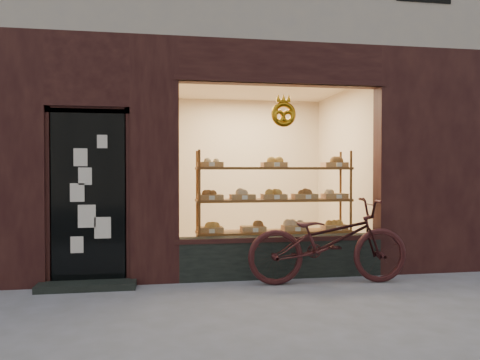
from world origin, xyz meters
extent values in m
plane|color=#606060|center=(0.00, 0.00, 0.00)|extent=(90.00, 90.00, 0.00)
cube|color=black|center=(0.45, 2.12, 0.28)|extent=(2.70, 0.25, 0.55)
cube|color=black|center=(-2.00, 2.06, 1.10)|extent=(0.90, 0.04, 2.15)
cube|color=black|center=(-2.00, 1.90, 0.04)|extent=(1.15, 0.35, 0.08)
torus|color=#BC7D11|center=(0.45, 2.02, 2.15)|extent=(0.33, 0.07, 0.33)
cube|color=brown|center=(0.45, 2.55, 0.05)|extent=(2.20, 0.45, 0.04)
cube|color=brown|center=(0.45, 2.55, 0.55)|extent=(2.20, 0.45, 0.03)
cube|color=brown|center=(0.45, 2.55, 1.00)|extent=(2.20, 0.45, 0.04)
cube|color=brown|center=(0.45, 2.55, 1.45)|extent=(2.20, 0.45, 0.04)
cylinder|color=brown|center=(-0.62, 2.35, 0.85)|extent=(0.04, 0.04, 1.70)
cylinder|color=brown|center=(1.52, 2.35, 0.85)|extent=(0.04, 0.04, 1.70)
cylinder|color=brown|center=(-0.62, 2.75, 0.85)|extent=(0.04, 0.04, 1.70)
cylinder|color=brown|center=(1.52, 2.75, 0.85)|extent=(0.04, 0.04, 1.70)
cube|color=olive|center=(-0.45, 2.55, 0.60)|extent=(0.34, 0.24, 0.07)
sphere|color=#BB7D28|center=(-0.45, 2.55, 0.69)|extent=(0.11, 0.11, 0.11)
cube|color=beige|center=(-0.45, 2.36, 0.60)|extent=(0.07, 0.01, 0.05)
cube|color=olive|center=(0.15, 2.55, 0.60)|extent=(0.34, 0.24, 0.07)
sphere|color=brown|center=(0.15, 2.55, 0.69)|extent=(0.11, 0.11, 0.11)
cube|color=beige|center=(0.15, 2.36, 0.60)|extent=(0.08, 0.01, 0.05)
cube|color=olive|center=(0.75, 2.55, 0.60)|extent=(0.34, 0.24, 0.07)
sphere|color=#CAB884|center=(0.75, 2.55, 0.69)|extent=(0.11, 0.11, 0.11)
cube|color=beige|center=(0.75, 2.36, 0.60)|extent=(0.07, 0.01, 0.05)
cube|color=olive|center=(1.35, 2.55, 0.60)|extent=(0.34, 0.24, 0.07)
sphere|color=#BB7D28|center=(1.35, 2.55, 0.69)|extent=(0.11, 0.11, 0.11)
cube|color=beige|center=(1.35, 2.36, 0.60)|extent=(0.08, 0.01, 0.05)
cube|color=olive|center=(-0.45, 2.55, 1.05)|extent=(0.34, 0.24, 0.07)
sphere|color=brown|center=(-0.45, 2.55, 1.14)|extent=(0.11, 0.11, 0.11)
cube|color=beige|center=(-0.45, 2.36, 1.05)|extent=(0.07, 0.01, 0.06)
cube|color=olive|center=(0.00, 2.55, 1.05)|extent=(0.34, 0.24, 0.07)
sphere|color=#CAB884|center=(0.00, 2.55, 1.14)|extent=(0.11, 0.11, 0.11)
cube|color=beige|center=(0.00, 2.36, 1.05)|extent=(0.07, 0.01, 0.06)
cube|color=olive|center=(0.45, 2.55, 1.05)|extent=(0.34, 0.24, 0.07)
sphere|color=#BB7D28|center=(0.45, 2.55, 1.14)|extent=(0.11, 0.11, 0.11)
cube|color=beige|center=(0.45, 2.36, 1.05)|extent=(0.07, 0.01, 0.06)
cube|color=olive|center=(0.90, 2.55, 1.05)|extent=(0.34, 0.24, 0.07)
sphere|color=brown|center=(0.90, 2.55, 1.14)|extent=(0.11, 0.11, 0.11)
cube|color=beige|center=(0.90, 2.36, 1.05)|extent=(0.07, 0.01, 0.06)
cube|color=olive|center=(1.35, 2.55, 1.05)|extent=(0.34, 0.24, 0.07)
sphere|color=#CAB884|center=(1.35, 2.55, 1.14)|extent=(0.11, 0.11, 0.11)
cube|color=beige|center=(1.35, 2.36, 1.05)|extent=(0.08, 0.01, 0.06)
cube|color=olive|center=(-0.45, 2.55, 1.50)|extent=(0.34, 0.24, 0.07)
sphere|color=#CAB884|center=(-0.45, 2.55, 1.59)|extent=(0.11, 0.11, 0.11)
cube|color=beige|center=(-0.45, 2.36, 1.50)|extent=(0.07, 0.01, 0.06)
cube|color=olive|center=(0.45, 2.55, 1.50)|extent=(0.34, 0.24, 0.07)
sphere|color=#BB7D28|center=(0.45, 2.55, 1.59)|extent=(0.11, 0.11, 0.11)
cube|color=beige|center=(0.45, 2.36, 1.50)|extent=(0.07, 0.01, 0.06)
cube|color=olive|center=(1.35, 2.55, 1.50)|extent=(0.34, 0.24, 0.07)
sphere|color=brown|center=(1.35, 2.55, 1.59)|extent=(0.11, 0.11, 0.11)
cube|color=beige|center=(1.35, 2.36, 1.50)|extent=(0.08, 0.01, 0.06)
imported|color=black|center=(0.94, 1.70, 0.53)|extent=(2.06, 0.81, 1.07)
camera|label=1|loc=(-1.11, -3.89, 1.42)|focal=35.00mm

